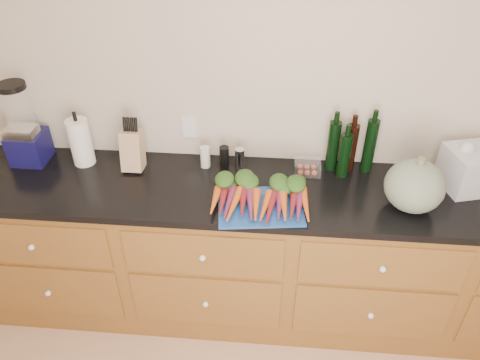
# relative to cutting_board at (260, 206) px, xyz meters

# --- Properties ---
(wall_back) EXTENTS (4.10, 0.05, 2.60)m
(wall_back) POSITION_rel_cutting_board_xyz_m (0.17, 0.48, 0.35)
(wall_back) COLOR beige
(wall_back) RESTS_ON ground
(cabinets) EXTENTS (3.60, 0.64, 0.90)m
(cabinets) POSITION_rel_cutting_board_xyz_m (0.17, 0.16, -0.49)
(cabinets) COLOR brown
(cabinets) RESTS_ON ground
(countertop) EXTENTS (3.64, 0.62, 0.04)m
(countertop) POSITION_rel_cutting_board_xyz_m (0.17, 0.16, -0.03)
(countertop) COLOR black
(countertop) RESTS_ON cabinets
(cutting_board) EXTENTS (0.46, 0.37, 0.01)m
(cutting_board) POSITION_rel_cutting_board_xyz_m (0.00, 0.00, 0.00)
(cutting_board) COLOR #1C4A9D
(cutting_board) RESTS_ON countertop
(carrots) EXTENTS (0.51, 0.35, 0.07)m
(carrots) POSITION_rel_cutting_board_xyz_m (-0.00, 0.04, 0.03)
(carrots) COLOR #E05D1A
(carrots) RESTS_ON cutting_board
(squash) EXTENTS (0.29, 0.29, 0.26)m
(squash) POSITION_rel_cutting_board_xyz_m (0.75, 0.07, 0.13)
(squash) COLOR #5B6A58
(squash) RESTS_ON countertop
(blender_appliance) EXTENTS (0.19, 0.19, 0.47)m
(blender_appliance) POSITION_rel_cutting_board_xyz_m (-1.33, 0.32, 0.20)
(blender_appliance) COLOR #100E44
(blender_appliance) RESTS_ON countertop
(paper_towel) EXTENTS (0.12, 0.12, 0.27)m
(paper_towel) POSITION_rel_cutting_board_xyz_m (-1.02, 0.32, 0.13)
(paper_towel) COLOR white
(paper_towel) RESTS_ON countertop
(knife_block) EXTENTS (0.11, 0.11, 0.22)m
(knife_block) POSITION_rel_cutting_board_xyz_m (-0.72, 0.30, 0.11)
(knife_block) COLOR tan
(knife_block) RESTS_ON countertop
(grinder_salt) EXTENTS (0.05, 0.05, 0.12)m
(grinder_salt) POSITION_rel_cutting_board_xyz_m (-0.33, 0.34, 0.06)
(grinder_salt) COLOR silver
(grinder_salt) RESTS_ON countertop
(grinder_pepper) EXTENTS (0.05, 0.05, 0.13)m
(grinder_pepper) POSITION_rel_cutting_board_xyz_m (-0.22, 0.34, 0.06)
(grinder_pepper) COLOR black
(grinder_pepper) RESTS_ON countertop
(canister_chrome) EXTENTS (0.05, 0.05, 0.12)m
(canister_chrome) POSITION_rel_cutting_board_xyz_m (-0.13, 0.34, 0.06)
(canister_chrome) COLOR white
(canister_chrome) RESTS_ON countertop
(tomato_box) EXTENTS (0.14, 0.11, 0.07)m
(tomato_box) POSITION_rel_cutting_board_xyz_m (0.24, 0.33, 0.03)
(tomato_box) COLOR white
(tomato_box) RESTS_ON countertop
(bottles) EXTENTS (0.26, 0.13, 0.31)m
(bottles) POSITION_rel_cutting_board_xyz_m (0.46, 0.37, 0.14)
(bottles) COLOR black
(bottles) RESTS_ON countertop
(grocery_bag) EXTENTS (0.35, 0.31, 0.22)m
(grocery_bag) POSITION_rel_cutting_board_xyz_m (1.10, 0.28, 0.10)
(grocery_bag) COLOR silver
(grocery_bag) RESTS_ON countertop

